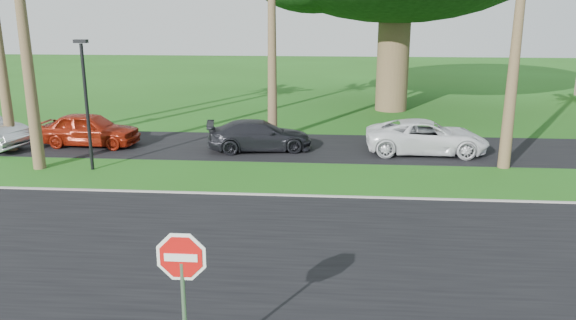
# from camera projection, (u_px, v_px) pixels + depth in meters

# --- Properties ---
(ground) EXTENTS (120.00, 120.00, 0.00)m
(ground) POSITION_uv_depth(u_px,v_px,m) (201.00, 287.00, 11.77)
(ground) COLOR #1E4D13
(ground) RESTS_ON ground
(road) EXTENTS (120.00, 8.00, 0.02)m
(road) POSITION_uv_depth(u_px,v_px,m) (220.00, 248.00, 13.69)
(road) COLOR black
(road) RESTS_ON ground
(parking_strip) EXTENTS (120.00, 5.00, 0.02)m
(parking_strip) POSITION_uv_depth(u_px,v_px,m) (269.00, 146.00, 23.80)
(parking_strip) COLOR black
(parking_strip) RESTS_ON ground
(curb) EXTENTS (120.00, 0.12, 0.06)m
(curb) POSITION_uv_depth(u_px,v_px,m) (245.00, 194.00, 17.58)
(curb) COLOR gray
(curb) RESTS_ON ground
(stop_sign_near) EXTENTS (1.05, 0.07, 2.62)m
(stop_sign_near) POSITION_uv_depth(u_px,v_px,m) (182.00, 277.00, 8.38)
(stop_sign_near) COLOR gray
(stop_sign_near) RESTS_ON ground
(streetlight_right) EXTENTS (0.45, 0.25, 4.64)m
(streetlight_right) POSITION_uv_depth(u_px,v_px,m) (86.00, 97.00, 19.73)
(streetlight_right) COLOR black
(streetlight_right) RESTS_ON ground
(car_red) EXTENTS (4.25, 1.89, 1.42)m
(car_red) POSITION_uv_depth(u_px,v_px,m) (90.00, 130.00, 23.74)
(car_red) COLOR maroon
(car_red) RESTS_ON ground
(car_dark) EXTENTS (4.52, 2.52, 1.24)m
(car_dark) POSITION_uv_depth(u_px,v_px,m) (259.00, 136.00, 23.00)
(car_dark) COLOR black
(car_dark) RESTS_ON ground
(car_minivan) EXTENTS (4.84, 2.25, 1.34)m
(car_minivan) POSITION_uv_depth(u_px,v_px,m) (427.00, 137.00, 22.51)
(car_minivan) COLOR white
(car_minivan) RESTS_ON ground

